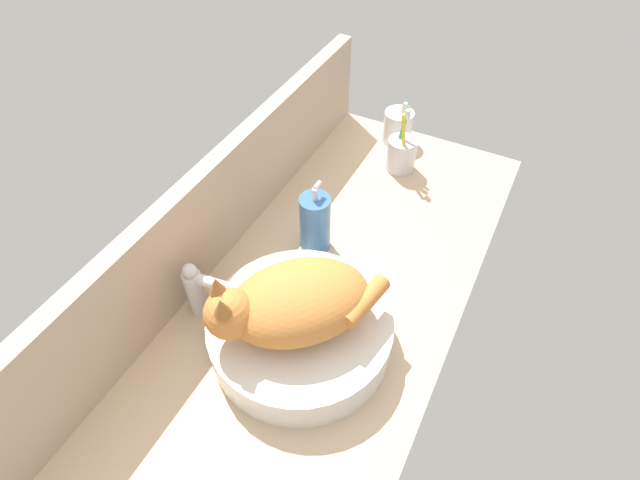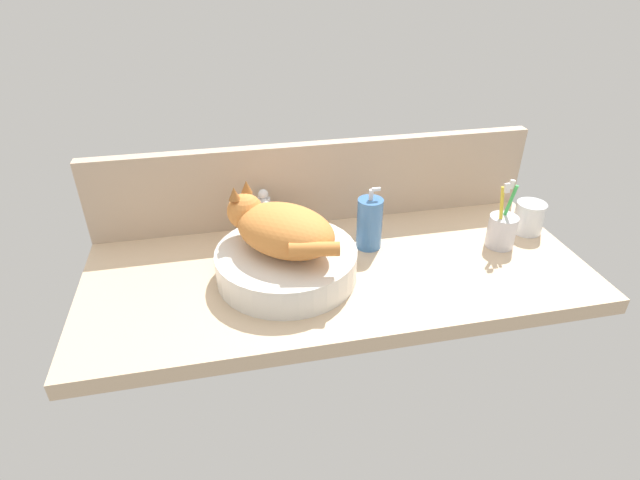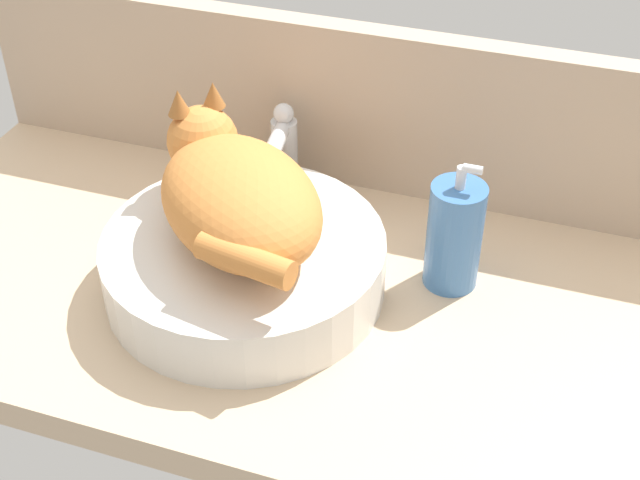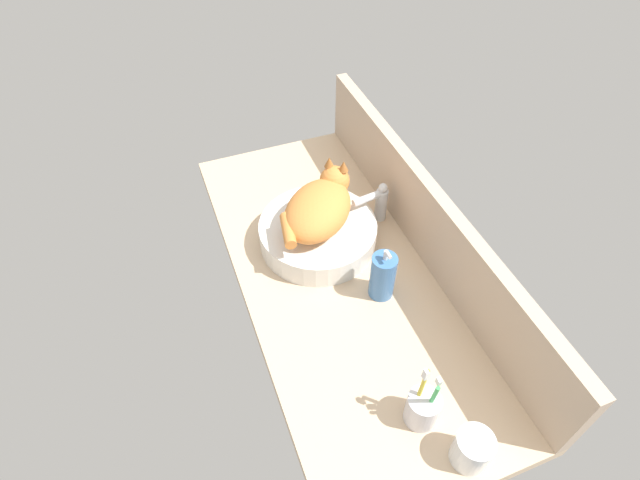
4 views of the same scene
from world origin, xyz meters
TOP-DOWN VIEW (x-y plane):
  - ground_plane at (0.00, 0.00)cm, footprint 124.55×54.52cm
  - backsplash_panel at (0.00, 25.46)cm, footprint 124.55×3.60cm
  - sink_basin at (-13.01, -1.68)cm, footprint 33.90×33.90cm
  - cat at (-14.03, -0.77)cm, footprint 29.70×29.69cm
  - faucet at (-15.64, 18.65)cm, footprint 4.17×11.86cm
  - soap_dispenser at (10.35, 7.54)cm, footprint 6.68×6.68cm
  - toothbrush_cup at (44.77, 0.66)cm, footprint 7.38×7.38cm
  - water_glass at (56.11, 5.97)cm, footprint 7.99×7.99cm

SIDE VIEW (x-z plane):
  - ground_plane at x=0.00cm, z-range -4.00..0.00cm
  - sink_basin at x=-13.01cm, z-range 0.00..7.39cm
  - water_glass at x=56.11cm, z-range -0.44..8.38cm
  - toothbrush_cup at x=44.77cm, z-range -4.62..14.08cm
  - soap_dispenser at x=10.35cm, z-range -1.56..15.61cm
  - faucet at x=-15.64cm, z-range 0.50..14.10cm
  - backsplash_panel at x=0.00cm, z-range 0.00..23.32cm
  - cat at x=-14.03cm, z-range 6.15..20.15cm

